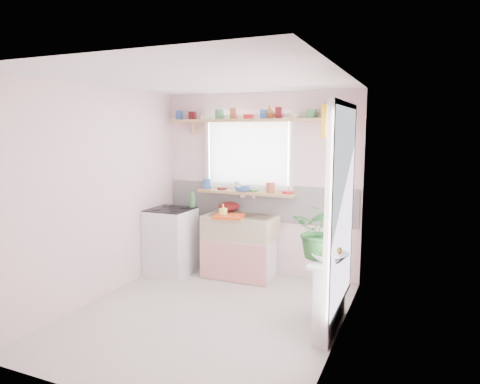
% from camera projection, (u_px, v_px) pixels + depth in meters
% --- Properties ---
extents(room, '(3.20, 3.20, 3.20)m').
position_uv_depth(room, '(290.00, 184.00, 4.97)').
color(room, beige).
rests_on(room, ground).
extents(sink_unit, '(0.95, 0.65, 1.11)m').
position_uv_depth(sink_unit, '(240.00, 246.00, 5.82)').
color(sink_unit, white).
rests_on(sink_unit, ground).
extents(cooker, '(0.58, 0.58, 0.93)m').
position_uv_depth(cooker, '(171.00, 241.00, 5.96)').
color(cooker, white).
rests_on(cooker, ground).
extents(radiator_ledge, '(0.22, 0.95, 0.78)m').
position_uv_depth(radiator_ledge, '(330.00, 291.00, 4.26)').
color(radiator_ledge, white).
rests_on(radiator_ledge, ground).
extents(windowsill, '(1.40, 0.22, 0.04)m').
position_uv_depth(windowsill, '(246.00, 192.00, 5.89)').
color(windowsill, tan).
rests_on(windowsill, room).
extents(pine_shelf, '(2.52, 0.24, 0.04)m').
position_uv_depth(pine_shelf, '(256.00, 120.00, 5.68)').
color(pine_shelf, tan).
rests_on(pine_shelf, room).
extents(shelf_crockery, '(2.47, 0.11, 0.12)m').
position_uv_depth(shelf_crockery, '(253.00, 115.00, 5.68)').
color(shelf_crockery, '#3359A5').
rests_on(shelf_crockery, pine_shelf).
extents(sill_crockery, '(1.35, 0.11, 0.12)m').
position_uv_depth(sill_crockery, '(242.00, 187.00, 5.89)').
color(sill_crockery, '#3359A5').
rests_on(sill_crockery, windowsill).
extents(dish_tray, '(0.43, 0.35, 0.04)m').
position_uv_depth(dish_tray, '(229.00, 216.00, 5.61)').
color(dish_tray, '#EE4515').
rests_on(dish_tray, sink_unit).
extents(colander, '(0.41, 0.41, 0.14)m').
position_uv_depth(colander, '(229.00, 207.00, 6.04)').
color(colander, '#5F1012').
rests_on(colander, sink_unit).
extents(jade_plant, '(0.51, 0.45, 0.54)m').
position_uv_depth(jade_plant, '(320.00, 231.00, 4.06)').
color(jade_plant, '#255D27').
rests_on(jade_plant, radiator_ledge).
extents(fruit_bowl, '(0.37, 0.37, 0.08)m').
position_uv_depth(fruit_bowl, '(330.00, 257.00, 3.98)').
color(fruit_bowl, silver).
rests_on(fruit_bowl, radiator_ledge).
extents(herb_pot, '(0.11, 0.09, 0.19)m').
position_uv_depth(herb_pot, '(324.00, 243.00, 4.26)').
color(herb_pot, '#2B6D2D').
rests_on(herb_pot, radiator_ledge).
extents(soap_bottle_sink, '(0.09, 0.09, 0.18)m').
position_uv_depth(soap_bottle_sink, '(223.00, 211.00, 5.63)').
color(soap_bottle_sink, '#F5FA6F').
rests_on(soap_bottle_sink, sink_unit).
extents(sill_cup, '(0.15, 0.15, 0.09)m').
position_uv_depth(sill_cup, '(208.00, 185.00, 6.17)').
color(sill_cup, silver).
rests_on(sill_cup, windowsill).
extents(sill_bowl, '(0.24, 0.24, 0.07)m').
position_uv_depth(sill_bowl, '(242.00, 189.00, 5.83)').
color(sill_bowl, '#365BB2').
rests_on(sill_bowl, windowsill).
extents(shelf_vase, '(0.18, 0.18, 0.17)m').
position_uv_depth(shelf_vase, '(270.00, 112.00, 5.65)').
color(shelf_vase, '#9B5B2F').
rests_on(shelf_vase, pine_shelf).
extents(cooker_bottle, '(0.12, 0.13, 0.27)m').
position_uv_depth(cooker_bottle, '(192.00, 198.00, 5.99)').
color(cooker_bottle, '#387140').
rests_on(cooker_bottle, cooker).
extents(fruit, '(0.20, 0.14, 0.10)m').
position_uv_depth(fruit, '(331.00, 251.00, 3.98)').
color(fruit, orange).
rests_on(fruit, fruit_bowl).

